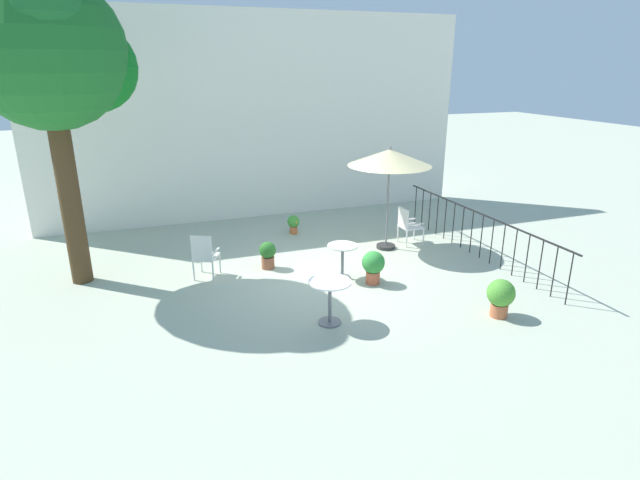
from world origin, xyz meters
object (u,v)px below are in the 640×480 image
(potted_plant_2, at_px, (501,296))
(patio_chair_0, at_px, (204,254))
(shade_tree, at_px, (49,52))
(cafe_table_1, at_px, (342,256))
(potted_plant_1, at_px, (294,223))
(potted_plant_0, at_px, (268,254))
(patio_umbrella_0, at_px, (390,159))
(cafe_table_0, at_px, (330,294))
(patio_chair_1, at_px, (408,224))
(potted_plant_3, at_px, (373,265))

(potted_plant_2, bearing_deg, patio_chair_0, 143.12)
(shade_tree, bearing_deg, cafe_table_1, -18.83)
(shade_tree, xyz_separation_m, potted_plant_2, (6.79, -4.13, -3.91))
(patio_chair_0, height_order, potted_plant_1, patio_chair_0)
(patio_chair_0, bearing_deg, shade_tree, 161.83)
(shade_tree, distance_m, potted_plant_1, 6.44)
(shade_tree, bearing_deg, potted_plant_2, -31.30)
(patio_chair_0, xyz_separation_m, potted_plant_0, (1.32, 0.12, -0.20))
(shade_tree, height_order, patio_chair_0, shade_tree)
(cafe_table_1, bearing_deg, potted_plant_1, 91.33)
(patio_chair_0, relative_size, potted_plant_0, 1.63)
(patio_umbrella_0, bearing_deg, potted_plant_0, -174.68)
(potted_plant_2, bearing_deg, shade_tree, 148.70)
(patio_chair_0, distance_m, potted_plant_1, 3.35)
(cafe_table_0, xyz_separation_m, cafe_table_1, (0.92, 1.70, -0.04))
(cafe_table_1, height_order, patio_chair_1, patio_chair_1)
(patio_umbrella_0, height_order, cafe_table_0, patio_umbrella_0)
(cafe_table_1, bearing_deg, patio_chair_1, 31.72)
(potted_plant_3, bearing_deg, potted_plant_1, 98.67)
(patio_umbrella_0, distance_m, patio_chair_1, 1.73)
(shade_tree, distance_m, potted_plant_0, 5.41)
(shade_tree, xyz_separation_m, patio_chair_0, (2.29, -0.75, -3.78))
(potted_plant_0, bearing_deg, potted_plant_2, -47.70)
(cafe_table_0, distance_m, potted_plant_3, 1.87)
(potted_plant_0, height_order, potted_plant_1, potted_plant_0)
(patio_chair_1, distance_m, potted_plant_1, 2.90)
(cafe_table_1, xyz_separation_m, potted_plant_1, (-0.07, 3.10, -0.21))
(potted_plant_1, bearing_deg, potted_plant_0, -120.34)
(patio_chair_1, distance_m, potted_plant_3, 2.58)
(potted_plant_2, height_order, potted_plant_3, potted_plant_2)
(potted_plant_1, bearing_deg, potted_plant_3, -81.33)
(patio_umbrella_0, relative_size, potted_plant_1, 4.98)
(potted_plant_0, bearing_deg, cafe_table_0, -82.55)
(patio_chair_0, xyz_separation_m, patio_chair_1, (4.87, 0.48, -0.02))
(patio_umbrella_0, distance_m, potted_plant_3, 2.73)
(shade_tree, bearing_deg, potted_plant_3, -21.58)
(potted_plant_1, bearing_deg, potted_plant_2, -70.48)
(patio_chair_1, xyz_separation_m, potted_plant_2, (-0.37, -3.86, -0.12))
(potted_plant_0, xyz_separation_m, potted_plant_2, (3.18, -3.49, 0.07))
(patio_chair_0, xyz_separation_m, potted_plant_3, (3.07, -1.37, -0.14))
(patio_umbrella_0, xyz_separation_m, patio_chair_1, (0.62, 0.09, -1.61))
(cafe_table_0, xyz_separation_m, potted_plant_0, (-0.36, 2.73, -0.21))
(cafe_table_1, height_order, patio_chair_0, patio_chair_0)
(potted_plant_0, height_order, potted_plant_3, potted_plant_3)
(cafe_table_0, relative_size, potted_plant_2, 1.13)
(cafe_table_0, relative_size, patio_chair_1, 0.85)
(shade_tree, xyz_separation_m, potted_plant_1, (4.82, 1.43, -4.02))
(potted_plant_0, bearing_deg, patio_chair_1, 5.91)
(patio_chair_1, bearing_deg, potted_plant_2, -95.44)
(patio_chair_1, bearing_deg, potted_plant_3, -134.11)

